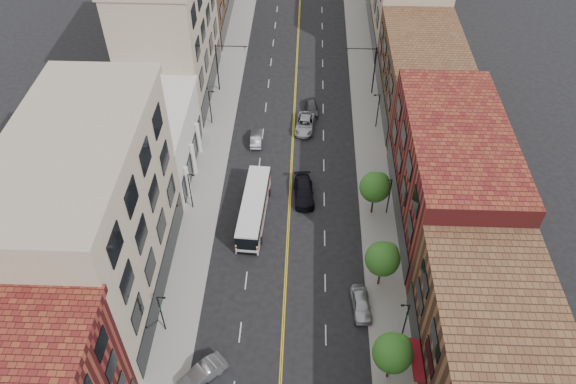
# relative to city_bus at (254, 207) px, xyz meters

# --- Properties ---
(sidewalk_left) EXTENTS (4.00, 110.00, 0.15)m
(sidewalk_left) POSITION_rel_city_bus_xyz_m (-6.13, 12.27, -1.59)
(sidewalk_left) COLOR gray
(sidewalk_left) RESTS_ON ground
(sidewalk_right) EXTENTS (4.00, 110.00, 0.15)m
(sidewalk_right) POSITION_rel_city_bus_xyz_m (13.87, 12.27, -1.59)
(sidewalk_right) COLOR gray
(sidewalk_right) RESTS_ON ground
(bldg_l_tanoffice) EXTENTS (10.00, 22.00, 18.00)m
(bldg_l_tanoffice) POSITION_rel_city_bus_xyz_m (-13.13, -9.73, 7.33)
(bldg_l_tanoffice) COLOR tan
(bldg_l_tanoffice) RESTS_ON ground
(bldg_l_white) EXTENTS (10.00, 14.00, 8.00)m
(bldg_l_white) POSITION_rel_city_bus_xyz_m (-13.13, 8.27, 2.33)
(bldg_l_white) COLOR silver
(bldg_l_white) RESTS_ON ground
(bldg_l_far_a) EXTENTS (10.00, 20.00, 18.00)m
(bldg_l_far_a) POSITION_rel_city_bus_xyz_m (-13.13, 25.27, 7.33)
(bldg_l_far_a) COLOR tan
(bldg_l_far_a) RESTS_ON ground
(bldg_r_mid) EXTENTS (10.00, 22.00, 12.00)m
(bldg_r_mid) POSITION_rel_city_bus_xyz_m (20.87, 1.27, 4.33)
(bldg_r_mid) COLOR maroon
(bldg_r_mid) RESTS_ON ground
(bldg_r_far_a) EXTENTS (10.00, 20.00, 10.00)m
(bldg_r_far_a) POSITION_rel_city_bus_xyz_m (20.87, 22.27, 3.33)
(bldg_r_far_a) COLOR brown
(bldg_r_far_a) RESTS_ON ground
(tree_r_1) EXTENTS (3.40, 3.40, 5.59)m
(tree_r_1) POSITION_rel_city_bus_xyz_m (13.26, -18.66, 2.46)
(tree_r_1) COLOR black
(tree_r_1) RESTS_ON sidewalk_right
(tree_r_2) EXTENTS (3.40, 3.40, 5.59)m
(tree_r_2) POSITION_rel_city_bus_xyz_m (13.26, -8.66, 2.46)
(tree_r_2) COLOR black
(tree_r_2) RESTS_ON sidewalk_right
(tree_r_3) EXTENTS (3.40, 3.40, 5.59)m
(tree_r_3) POSITION_rel_city_bus_xyz_m (13.26, 1.34, 2.46)
(tree_r_3) COLOR black
(tree_r_3) RESTS_ON sidewalk_right
(lamp_l_1) EXTENTS (0.81, 0.55, 5.05)m
(lamp_l_1) POSITION_rel_city_bus_xyz_m (-7.08, -14.73, 1.30)
(lamp_l_1) COLOR black
(lamp_l_1) RESTS_ON sidewalk_left
(lamp_l_2) EXTENTS (0.81, 0.55, 5.05)m
(lamp_l_2) POSITION_rel_city_bus_xyz_m (-7.08, 1.27, 1.30)
(lamp_l_2) COLOR black
(lamp_l_2) RESTS_ON sidewalk_left
(lamp_l_3) EXTENTS (0.81, 0.55, 5.05)m
(lamp_l_3) POSITION_rel_city_bus_xyz_m (-7.08, 17.27, 1.30)
(lamp_l_3) COLOR black
(lamp_l_3) RESTS_ON sidewalk_left
(lamp_r_1) EXTENTS (0.81, 0.55, 5.05)m
(lamp_r_1) POSITION_rel_city_bus_xyz_m (14.82, -14.73, 1.30)
(lamp_r_1) COLOR black
(lamp_r_1) RESTS_ON sidewalk_right
(lamp_r_2) EXTENTS (0.81, 0.55, 5.05)m
(lamp_r_2) POSITION_rel_city_bus_xyz_m (14.82, 1.27, 1.30)
(lamp_r_2) COLOR black
(lamp_r_2) RESTS_ON sidewalk_right
(lamp_r_3) EXTENTS (0.81, 0.55, 5.05)m
(lamp_r_3) POSITION_rel_city_bus_xyz_m (14.82, 17.27, 1.30)
(lamp_r_3) COLOR black
(lamp_r_3) RESTS_ON sidewalk_right
(signal_mast_left) EXTENTS (4.49, 0.18, 7.20)m
(signal_mast_left) POSITION_rel_city_bus_xyz_m (-6.40, 25.27, 2.98)
(signal_mast_left) COLOR black
(signal_mast_left) RESTS_ON sidewalk_left
(signal_mast_right) EXTENTS (4.49, 0.18, 7.20)m
(signal_mast_right) POSITION_rel_city_bus_xyz_m (14.14, 25.27, 2.98)
(signal_mast_right) COLOR black
(signal_mast_right) RESTS_ON sidewalk_right
(city_bus) EXTENTS (3.16, 11.28, 2.87)m
(city_bus) POSITION_rel_city_bus_xyz_m (0.00, 0.00, 0.00)
(city_bus) COLOR silver
(city_bus) RESTS_ON ground
(car_angle_b) EXTENTS (4.34, 4.25, 1.48)m
(car_angle_b) POSITION_rel_city_bus_xyz_m (-2.91, -19.43, -0.93)
(car_angle_b) COLOR #9FA2A7
(car_angle_b) RESTS_ON ground
(car_parked_far) EXTENTS (2.15, 4.51, 1.49)m
(car_parked_far) POSITION_rel_city_bus_xyz_m (11.27, -11.67, -0.93)
(car_parked_far) COLOR #B4B5BC
(car_parked_far) RESTS_ON ground
(car_lane_behind) EXTENTS (1.59, 4.12, 1.34)m
(car_lane_behind) POSITION_rel_city_bus_xyz_m (-0.85, 13.49, -1.00)
(car_lane_behind) COLOR #545459
(car_lane_behind) RESTS_ON ground
(car_lane_a) EXTENTS (2.72, 5.68, 1.60)m
(car_lane_a) POSITION_rel_city_bus_xyz_m (5.47, 3.60, -0.87)
(car_lane_a) COLOR black
(car_lane_a) RESTS_ON ground
(car_lane_b) EXTENTS (2.91, 5.48, 1.47)m
(car_lane_b) POSITION_rel_city_bus_xyz_m (5.37, 16.66, -0.94)
(car_lane_b) COLOR #A0A3A7
(car_lane_b) RESTS_ON ground
(car_lane_c) EXTENTS (2.05, 4.23, 1.39)m
(car_lane_c) POSITION_rel_city_bus_xyz_m (6.24, 20.49, -0.97)
(car_lane_c) COLOR #444348
(car_lane_c) RESTS_ON ground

